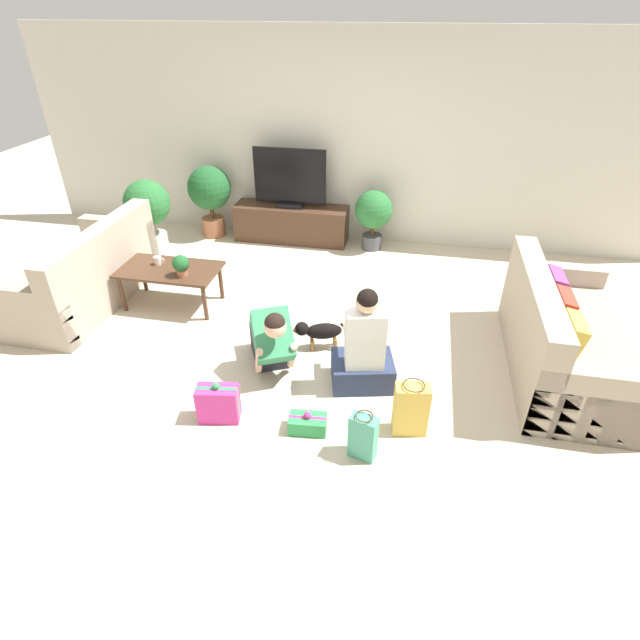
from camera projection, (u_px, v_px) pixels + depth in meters
name	position (u px, v px, depth m)	size (l,w,h in m)	color
ground_plane	(295.00, 340.00, 4.90)	(16.00, 16.00, 0.00)	beige
wall_back	(341.00, 141.00, 6.36)	(8.40, 0.06, 2.60)	beige
sofa_left	(84.00, 276.00, 5.36)	(0.89, 1.85, 0.87)	tan
sofa_right	(562.00, 340.00, 4.36)	(0.89, 1.85, 0.87)	tan
coffee_table	(170.00, 272.00, 5.27)	(1.05, 0.58, 0.43)	#472D1E
tv_console	(291.00, 223.00, 6.81)	(1.53, 0.42, 0.48)	#472D1E
tv	(290.00, 181.00, 6.49)	(0.96, 0.20, 0.76)	black
potted_plant_back_left	(210.00, 192.00, 6.75)	(0.58, 0.58, 0.97)	#A36042
potted_plant_corner_left	(148.00, 210.00, 6.23)	(0.57, 0.57, 0.98)	beige
potted_plant_back_right	(373.00, 213.00, 6.44)	(0.49, 0.49, 0.78)	#4C4C51
person_kneeling	(271.00, 339.00, 4.36)	(0.60, 0.78, 0.74)	#23232D
person_sitting	(364.00, 352.00, 4.16)	(0.60, 0.56, 0.96)	#283351
dog	(319.00, 331.00, 4.68)	(0.51, 0.24, 0.30)	black
gift_box_a	(308.00, 423.00, 3.85)	(0.31, 0.19, 0.18)	#2D934C
gift_box_b	(218.00, 403.00, 3.91)	(0.34, 0.21, 0.36)	#CC3389
gift_bag_a	(363.00, 437.00, 3.56)	(0.22, 0.16, 0.39)	#4CA384
gift_bag_b	(411.00, 409.00, 3.76)	(0.28, 0.19, 0.46)	#E5B74C
mug	(158.00, 260.00, 5.30)	(0.12, 0.08, 0.09)	silver
tabletop_plant	(181.00, 265.00, 5.05)	(0.17, 0.17, 0.22)	#A36042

